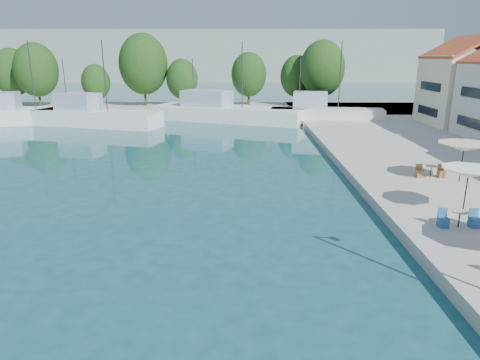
{
  "coord_description": "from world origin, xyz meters",
  "views": [
    {
      "loc": [
        -1.06,
        2.47,
        8.02
      ],
      "look_at": [
        -1.25,
        26.0,
        1.19
      ],
      "focal_mm": 32.0,
      "sensor_mm": 36.0,
      "label": 1
    }
  ],
  "objects_px": {
    "umbrella_cream": "(464,147)",
    "trawler_04": "(323,114)",
    "trawler_03": "(224,112)",
    "trawler_01": "(16,115)",
    "umbrella_white": "(469,173)",
    "trawler_02": "(94,117)"
  },
  "relations": [
    {
      "from": "umbrella_cream",
      "to": "trawler_04",
      "type": "bearing_deg",
      "value": 96.69
    },
    {
      "from": "trawler_01",
      "to": "umbrella_white",
      "type": "height_order",
      "value": "trawler_01"
    },
    {
      "from": "trawler_02",
      "to": "trawler_04",
      "type": "height_order",
      "value": "same"
    },
    {
      "from": "trawler_04",
      "to": "trawler_02",
      "type": "bearing_deg",
      "value": -165.63
    },
    {
      "from": "trawler_03",
      "to": "umbrella_cream",
      "type": "distance_m",
      "value": 33.82
    },
    {
      "from": "trawler_01",
      "to": "trawler_04",
      "type": "xyz_separation_m",
      "value": [
        38.04,
        0.84,
        0.0
      ]
    },
    {
      "from": "trawler_01",
      "to": "trawler_04",
      "type": "height_order",
      "value": "same"
    },
    {
      "from": "trawler_02",
      "to": "umbrella_white",
      "type": "xyz_separation_m",
      "value": [
        28.72,
        -30.95,
        1.56
      ]
    },
    {
      "from": "trawler_03",
      "to": "trawler_04",
      "type": "bearing_deg",
      "value": 12.92
    },
    {
      "from": "trawler_04",
      "to": "umbrella_cream",
      "type": "height_order",
      "value": "trawler_04"
    },
    {
      "from": "trawler_01",
      "to": "trawler_03",
      "type": "bearing_deg",
      "value": -10.54
    },
    {
      "from": "trawler_01",
      "to": "umbrella_white",
      "type": "relative_size",
      "value": 7.43
    },
    {
      "from": "umbrella_white",
      "to": "umbrella_cream",
      "type": "relative_size",
      "value": 0.83
    },
    {
      "from": "umbrella_cream",
      "to": "umbrella_white",
      "type": "bearing_deg",
      "value": -114.24
    },
    {
      "from": "trawler_01",
      "to": "umbrella_cream",
      "type": "relative_size",
      "value": 6.17
    },
    {
      "from": "trawler_01",
      "to": "umbrella_cream",
      "type": "bearing_deg",
      "value": -49.77
    },
    {
      "from": "trawler_03",
      "to": "trawler_01",
      "type": "bearing_deg",
      "value": -153.23
    },
    {
      "from": "trawler_04",
      "to": "umbrella_cream",
      "type": "xyz_separation_m",
      "value": [
        3.3,
        -28.12,
        1.71
      ]
    },
    {
      "from": "trawler_01",
      "to": "umbrella_cream",
      "type": "xyz_separation_m",
      "value": [
        41.34,
        -27.28,
        1.71
      ]
    },
    {
      "from": "trawler_01",
      "to": "umbrella_white",
      "type": "xyz_separation_m",
      "value": [
        38.91,
        -32.67,
        1.56
      ]
    },
    {
      "from": "trawler_01",
      "to": "trawler_04",
      "type": "distance_m",
      "value": 38.05
    },
    {
      "from": "trawler_02",
      "to": "trawler_03",
      "type": "relative_size",
      "value": 0.8
    }
  ]
}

